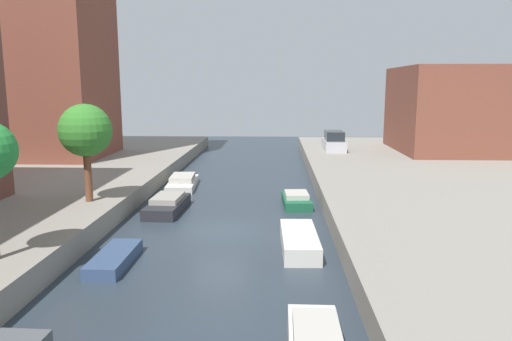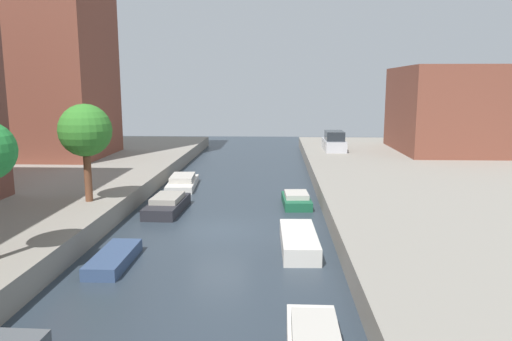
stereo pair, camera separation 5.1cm
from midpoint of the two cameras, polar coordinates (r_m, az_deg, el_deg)
ground_plane at (r=22.40m, az=-4.32°, el=-7.11°), size 84.00×84.00×0.00m
low_block_right at (r=45.04m, az=22.60°, el=6.65°), size 10.00×10.80×7.14m
street_tree_2 at (r=24.55m, az=-19.47°, el=4.38°), size 2.52×2.52×4.72m
parked_car at (r=42.96m, az=9.09°, el=3.32°), size 1.74×4.57×1.69m
moored_boat_left_2 at (r=19.02m, az=-16.39°, el=-9.91°), size 1.22×3.39×0.46m
moored_boat_left_3 at (r=26.06m, az=-10.42°, el=-3.98°), size 1.77×4.21×0.85m
moored_boat_left_4 at (r=32.09m, az=-8.66°, el=-1.37°), size 1.98×4.68×0.81m
moored_boat_right_2 at (r=19.94m, az=5.04°, el=-8.26°), size 1.52×4.20×0.69m
moored_boat_right_3 at (r=27.02m, az=4.73°, el=-3.45°), size 1.64×3.22×0.74m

